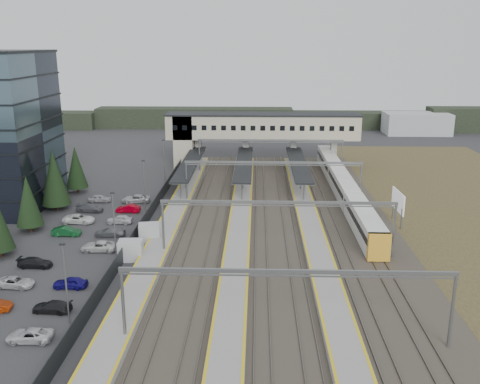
{
  "coord_description": "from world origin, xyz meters",
  "views": [
    {
      "loc": [
        9.43,
        -69.24,
        25.46
      ],
      "look_at": [
        6.91,
        7.12,
        4.0
      ],
      "focal_mm": 40.0,
      "sensor_mm": 36.0,
      "label": 1
    }
  ],
  "objects_px": {
    "relay_cabin_near": "(131,250)",
    "train": "(343,187)",
    "footbridge": "(249,129)",
    "billboard": "(398,202)",
    "relay_cabin_far": "(149,233)"
  },
  "relations": [
    {
      "from": "relay_cabin_near",
      "to": "billboard",
      "type": "distance_m",
      "value": 38.39
    },
    {
      "from": "relay_cabin_near",
      "to": "relay_cabin_far",
      "type": "distance_m",
      "value": 6.12
    },
    {
      "from": "footbridge",
      "to": "billboard",
      "type": "distance_m",
      "value": 43.33
    },
    {
      "from": "relay_cabin_near",
      "to": "train",
      "type": "relative_size",
      "value": 0.05
    },
    {
      "from": "billboard",
      "to": "relay_cabin_far",
      "type": "bearing_deg",
      "value": -166.35
    },
    {
      "from": "train",
      "to": "billboard",
      "type": "bearing_deg",
      "value": -66.69
    },
    {
      "from": "train",
      "to": "relay_cabin_near",
      "type": "bearing_deg",
      "value": -137.09
    },
    {
      "from": "relay_cabin_near",
      "to": "billboard",
      "type": "relative_size",
      "value": 0.52
    },
    {
      "from": "relay_cabin_near",
      "to": "train",
      "type": "xyz_separation_m",
      "value": [
        29.8,
        27.7,
        0.73
      ]
    },
    {
      "from": "footbridge",
      "to": "billboard",
      "type": "xyz_separation_m",
      "value": [
        22.03,
        -37.02,
        -4.64
      ]
    },
    {
      "from": "relay_cabin_near",
      "to": "footbridge",
      "type": "relative_size",
      "value": 0.08
    },
    {
      "from": "relay_cabin_far",
      "to": "billboard",
      "type": "bearing_deg",
      "value": 13.65
    },
    {
      "from": "footbridge",
      "to": "train",
      "type": "xyz_separation_m",
      "value": [
        16.3,
        -23.72,
        -5.99
      ]
    },
    {
      "from": "train",
      "to": "billboard",
      "type": "xyz_separation_m",
      "value": [
        5.73,
        -13.3,
        1.36
      ]
    },
    {
      "from": "billboard",
      "to": "footbridge",
      "type": "bearing_deg",
      "value": 120.75
    }
  ]
}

